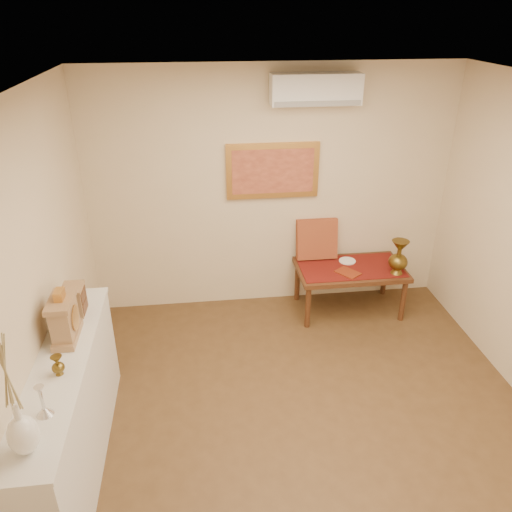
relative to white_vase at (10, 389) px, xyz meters
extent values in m
plane|color=brown|center=(1.83, 0.78, -1.42)|extent=(4.50, 4.50, 0.00)
plane|color=silver|center=(1.83, 0.78, 1.28)|extent=(4.50, 4.50, 0.00)
cube|color=beige|center=(1.83, 3.03, -0.07)|extent=(4.00, 0.02, 2.70)
cube|color=beige|center=(-0.17, 0.78, -0.07)|extent=(0.02, 4.50, 2.70)
cube|color=maroon|center=(2.68, 2.66, -0.87)|extent=(1.14, 0.59, 0.01)
cylinder|color=white|center=(2.68, 2.79, -0.86)|extent=(0.19, 0.19, 0.01)
cube|color=maroon|center=(2.61, 2.52, -0.86)|extent=(0.29, 0.31, 0.01)
cube|color=maroon|center=(2.34, 2.94, -0.63)|extent=(0.47, 0.19, 0.48)
cube|color=silver|center=(0.00, 0.78, -0.95)|extent=(0.35, 2.00, 0.95)
cube|color=silver|center=(0.00, 0.78, -0.46)|extent=(0.37, 2.02, 0.03)
cube|color=#A17A52|center=(0.00, 1.06, -0.42)|extent=(0.16, 0.36, 0.05)
cube|color=#A17A52|center=(0.00, 1.06, -0.27)|extent=(0.14, 0.30, 0.25)
cylinder|color=beige|center=(0.07, 1.06, -0.27)|extent=(0.01, 0.17, 0.17)
cylinder|color=gold|center=(0.08, 1.06, -0.27)|extent=(0.01, 0.19, 0.19)
cube|color=#A17A52|center=(0.00, 1.06, -0.12)|extent=(0.17, 0.34, 0.04)
cube|color=gold|center=(0.00, 1.06, -0.07)|extent=(0.06, 0.11, 0.07)
cube|color=#A17A52|center=(0.00, 1.40, -0.33)|extent=(0.15, 0.20, 0.22)
cube|color=#522C18|center=(0.07, 1.40, -0.38)|extent=(0.01, 0.17, 0.09)
cube|color=#522C18|center=(0.07, 1.40, -0.28)|extent=(0.01, 0.17, 0.09)
cube|color=#A17A52|center=(0.00, 1.40, -0.21)|extent=(0.16, 0.21, 0.02)
cube|color=#522C18|center=(2.68, 2.66, -0.90)|extent=(1.20, 0.70, 0.05)
cylinder|color=#522C18|center=(2.14, 2.37, -1.17)|extent=(0.06, 0.06, 0.50)
cylinder|color=#522C18|center=(3.22, 2.37, -1.17)|extent=(0.06, 0.06, 0.50)
cylinder|color=#522C18|center=(2.14, 2.95, -1.17)|extent=(0.06, 0.06, 0.50)
cylinder|color=#522C18|center=(3.22, 2.95, -1.17)|extent=(0.06, 0.06, 0.50)
cube|color=gold|center=(1.83, 3.00, 0.18)|extent=(1.00, 0.05, 0.60)
cube|color=#C26343|center=(1.83, 2.97, 0.18)|extent=(0.88, 0.01, 0.48)
cube|color=white|center=(2.23, 2.90, 1.03)|extent=(0.90, 0.24, 0.30)
cube|color=gray|center=(2.23, 2.78, 0.91)|extent=(0.86, 0.02, 0.05)
camera|label=1|loc=(1.01, -2.12, 1.77)|focal=35.00mm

